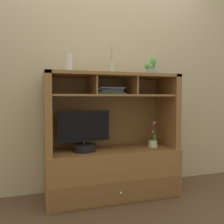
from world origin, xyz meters
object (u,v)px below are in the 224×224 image
(magazine_stack_left, at_px, (108,91))
(potted_succulent, at_px, (151,67))
(media_console, at_px, (112,157))
(potted_orchid, at_px, (153,143))
(diffuser_bottle, at_px, (112,68))
(tv_monitor, at_px, (84,135))
(ceramic_vase, at_px, (69,62))

(magazine_stack_left, xyz_separation_m, potted_succulent, (0.45, -0.07, 0.26))
(media_console, distance_m, magazine_stack_left, 0.69)
(media_console, relative_size, potted_orchid, 4.89)
(potted_succulent, bearing_deg, potted_orchid, -54.09)
(potted_orchid, xyz_separation_m, diffuser_bottle, (-0.45, 0.05, 0.78))
(tv_monitor, bearing_deg, potted_succulent, 1.61)
(ceramic_vase, bearing_deg, tv_monitor, -1.97)
(magazine_stack_left, relative_size, potted_succulent, 1.66)
(diffuser_bottle, relative_size, potted_succulent, 1.51)
(magazine_stack_left, distance_m, potted_succulent, 0.52)
(potted_orchid, distance_m, ceramic_vase, 1.21)
(tv_monitor, bearing_deg, media_console, 6.05)
(media_console, height_order, potted_orchid, media_console)
(potted_orchid, relative_size, potted_succulent, 1.42)
(media_console, relative_size, potted_succulent, 6.94)
(magazine_stack_left, bearing_deg, potted_succulent, -8.29)
(potted_orchid, xyz_separation_m, ceramic_vase, (-0.89, 0.01, 0.82))
(magazine_stack_left, height_order, diffuser_bottle, diffuser_bottle)
(media_console, distance_m, ceramic_vase, 1.04)
(media_console, bearing_deg, potted_succulent, -1.45)
(tv_monitor, bearing_deg, magazine_stack_left, 17.21)
(potted_succulent, relative_size, ceramic_vase, 1.01)
(potted_orchid, distance_m, potted_succulent, 0.81)
(ceramic_vase, bearing_deg, media_console, 3.50)
(ceramic_vase, bearing_deg, diffuser_bottle, 4.50)
(tv_monitor, height_order, magazine_stack_left, magazine_stack_left)
(media_console, relative_size, ceramic_vase, 7.01)
(potted_succulent, bearing_deg, ceramic_vase, -178.97)
(diffuser_bottle, bearing_deg, potted_succulent, -2.46)
(diffuser_bottle, bearing_deg, media_console, -90.00)
(potted_succulent, bearing_deg, tv_monitor, -178.39)
(potted_orchid, bearing_deg, potted_succulent, 125.91)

